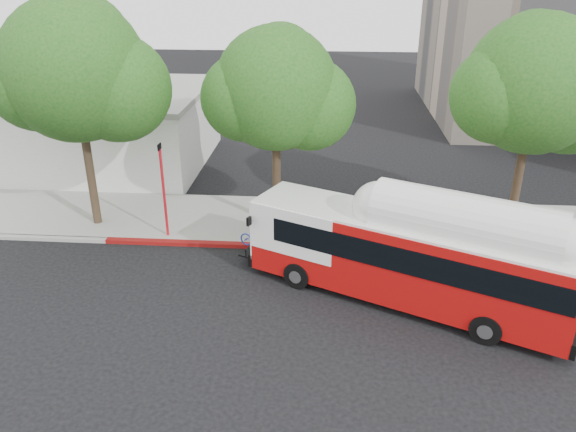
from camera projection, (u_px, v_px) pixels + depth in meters
The scene contains 10 objects.
ground at pixel (289, 301), 19.51m from camera, with size 120.00×120.00×0.00m, color black.
sidewalk at pixel (300, 221), 25.38m from camera, with size 60.00×5.00×0.15m, color gray.
curb_strip at pixel (296, 247), 23.02m from camera, with size 60.00×0.30×0.15m, color gray.
red_curb_segment at pixel (224, 244), 23.22m from camera, with size 10.00×0.32×0.16m, color maroon.
street_tree_left at pixel (87, 76), 22.41m from camera, with size 6.67×5.80×9.74m.
street_tree_mid at pixel (286, 94), 22.61m from camera, with size 5.75×5.00×8.62m.
street_tree_right at pixel (545, 90), 21.58m from camera, with size 6.21×5.40×9.18m.
low_commercial_bldg at pixel (65, 126), 32.30m from camera, with size 16.20×10.20×4.25m.
transit_bus at pixel (407, 259), 18.91m from camera, with size 11.43×6.78×3.45m.
signal_pole at pixel (164, 191), 23.07m from camera, with size 0.12×0.40×4.17m.
Camera 1 is at (1.21, -16.49, 10.76)m, focal length 35.00 mm.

